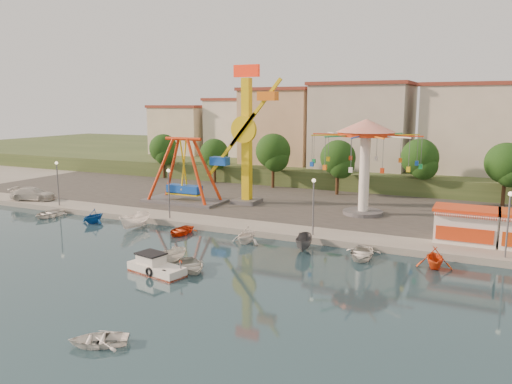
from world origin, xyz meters
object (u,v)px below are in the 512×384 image
Objects in this scene: cabin_motorboat at (155,268)px; rowboat_a at (191,265)px; skiff at (165,258)px; van at (33,194)px; pirate_ship_ride at (184,172)px; wave_swinger at (365,145)px; kamikaze_tower at (248,139)px.

cabin_motorboat reaches higher than rowboat_a.
van is (-29.59, 13.13, 0.68)m from skiff.
cabin_motorboat reaches higher than skiff.
pirate_ship_ride is at bearing 77.98° from rowboat_a.
cabin_motorboat is 1.33× the size of rowboat_a.
pirate_ship_ride is 19.56m from van.
rowboat_a is at bearing -108.91° from wave_swinger.
pirate_ship_ride is 24.81m from rowboat_a.
kamikaze_tower is 24.67m from rowboat_a.
pirate_ship_ride is at bearing 146.95° from skiff.
cabin_motorboat is (-9.78, -24.39, -7.75)m from wave_swinger.
pirate_ship_ride is 2.67× the size of rowboat_a.
wave_swinger reaches higher than skiff.
van is at bearing 165.85° from cabin_motorboat.
kamikaze_tower is at bearing 58.79° from rowboat_a.
skiff is 0.67× the size of van.
pirate_ship_ride is at bearing 130.51° from cabin_motorboat.
skiff is (11.68, -20.39, -3.67)m from pirate_ship_ride.
cabin_motorboat is 0.89× the size of van.
rowboat_a is at bearing -130.54° from van.
kamikaze_tower reaches higher than cabin_motorboat.
rowboat_a is (13.92, -20.14, -4.01)m from pirate_ship_ride.
rowboat_a is (2.02, 1.73, -0.05)m from cabin_motorboat.
skiff is (-0.22, 1.49, 0.28)m from cabin_motorboat.
pirate_ship_ride is 25.21m from cabin_motorboat.
rowboat_a is at bearing -74.54° from kamikaze_tower.
van is (-31.83, 12.88, 1.02)m from rowboat_a.
kamikaze_tower is 13.98m from wave_swinger.
pirate_ship_ride is at bearing -163.23° from kamikaze_tower.
wave_swinger is 41.34m from van.
van is at bearing -166.13° from wave_swinger.
pirate_ship_ride reaches higher than rowboat_a.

